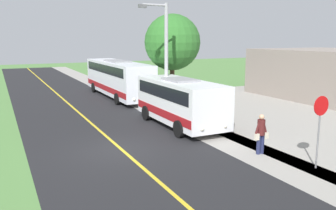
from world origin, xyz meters
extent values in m
plane|color=#548442|center=(0.00, 0.00, 0.00)|extent=(120.00, 120.00, 0.00)
cube|color=black|center=(0.00, 0.00, 0.00)|extent=(8.00, 100.00, 0.01)
cube|color=#9E9991|center=(-5.20, 0.00, 0.00)|extent=(2.40, 100.00, 0.01)
cube|color=gold|center=(0.00, 0.00, 0.01)|extent=(0.16, 100.00, 0.00)
cube|color=white|center=(-4.53, -2.71, 1.50)|extent=(2.45, 6.99, 2.29)
cube|color=maroon|center=(-4.53, -2.71, 0.90)|extent=(2.49, 6.85, 0.44)
cube|color=black|center=(-4.53, -2.71, 2.09)|extent=(2.49, 6.30, 0.70)
cube|color=gray|center=(-4.53, -2.71, 2.70)|extent=(1.47, 2.10, 0.12)
cylinder|color=black|center=(-5.75, -0.54, 0.45)|extent=(0.25, 0.90, 0.90)
cylinder|color=black|center=(-3.30, -0.54, 0.45)|extent=(0.25, 0.90, 0.90)
cylinder|color=black|center=(-5.75, -4.88, 0.45)|extent=(0.25, 0.90, 0.90)
cylinder|color=black|center=(-3.30, -4.88, 0.45)|extent=(0.25, 0.90, 0.90)
sphere|color=#F2EACC|center=(-5.20, 0.81, 0.70)|extent=(0.20, 0.20, 0.20)
sphere|color=#F2EACC|center=(-3.85, 0.81, 0.70)|extent=(0.20, 0.20, 0.20)
cube|color=white|center=(-4.52, -14.15, 1.70)|extent=(2.45, 11.40, 2.70)
cube|color=maroon|center=(-4.52, -14.15, 0.90)|extent=(2.49, 11.17, 0.44)
cube|color=black|center=(-4.52, -14.15, 2.50)|extent=(2.49, 10.26, 0.70)
cube|color=gray|center=(-4.52, -14.15, 3.11)|extent=(1.47, 3.42, 0.12)
cylinder|color=black|center=(-5.75, -10.62, 0.45)|extent=(0.25, 0.90, 0.90)
cylinder|color=black|center=(-3.30, -10.62, 0.45)|extent=(0.25, 0.90, 0.90)
cylinder|color=black|center=(-5.75, -17.69, 0.45)|extent=(0.25, 0.90, 0.90)
cylinder|color=black|center=(-3.30, -17.69, 0.45)|extent=(0.25, 0.90, 0.90)
sphere|color=#F2EACC|center=(-5.19, -8.43, 0.70)|extent=(0.20, 0.20, 0.20)
sphere|color=#F2EACC|center=(-3.85, -8.43, 0.70)|extent=(0.20, 0.20, 0.20)
cylinder|color=#1E2347|center=(-5.40, 3.32, 0.43)|extent=(0.18, 0.18, 0.87)
cylinder|color=#1E2347|center=(-5.20, 3.32, 0.43)|extent=(0.18, 0.18, 0.87)
cylinder|color=#4C1919|center=(-5.30, 3.32, 1.21)|extent=(0.34, 0.34, 0.69)
sphere|color=tan|center=(-5.30, 3.32, 1.67)|extent=(0.23, 0.23, 0.23)
cylinder|color=#4C1919|center=(-5.48, 3.32, 1.24)|extent=(0.29, 0.10, 0.62)
cube|color=beige|center=(-5.56, 3.37, 0.82)|extent=(0.20, 0.12, 0.28)
cylinder|color=#4C1919|center=(-5.12, 3.32, 1.24)|extent=(0.29, 0.10, 0.62)
cube|color=beige|center=(-5.04, 3.37, 0.82)|extent=(0.20, 0.12, 0.28)
cylinder|color=slate|center=(-6.10, 5.65, 1.10)|extent=(0.07, 0.07, 2.20)
cylinder|color=red|center=(-6.10, 5.67, 2.50)|extent=(0.76, 0.03, 0.76)
cylinder|color=#9E9EA3|center=(-5.00, -5.49, 3.60)|extent=(0.24, 0.24, 7.19)
cylinder|color=#9E9EA3|center=(-4.20, -5.49, 7.04)|extent=(1.60, 0.14, 0.14)
cube|color=#59595B|center=(-3.40, -5.49, 6.94)|extent=(0.50, 0.24, 0.20)
cylinder|color=#4C3826|center=(-7.40, -9.37, 1.56)|extent=(0.36, 0.36, 3.12)
sphere|color=#2D6B28|center=(-7.40, -9.37, 4.73)|extent=(4.29, 4.29, 4.29)
camera|label=1|loc=(4.86, 14.72, 5.01)|focal=37.25mm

